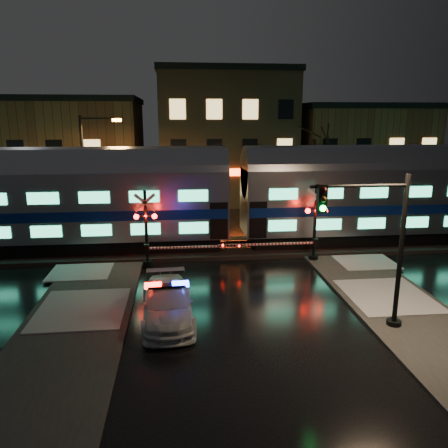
# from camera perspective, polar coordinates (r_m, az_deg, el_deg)

# --- Properties ---
(ground) EXTENTS (120.00, 120.00, 0.00)m
(ground) POSITION_cam_1_polar(r_m,az_deg,el_deg) (21.51, 0.98, -7.27)
(ground) COLOR black
(ground) RESTS_ON ground
(ballast) EXTENTS (90.00, 4.20, 0.24)m
(ballast) POSITION_cam_1_polar(r_m,az_deg,el_deg) (26.18, -0.34, -3.14)
(ballast) COLOR black
(ballast) RESTS_ON ground
(sidewalk_left) EXTENTS (4.00, 20.00, 0.12)m
(sidewalk_left) POSITION_cam_1_polar(r_m,az_deg,el_deg) (16.40, -20.23, -14.95)
(sidewalk_left) COLOR #2D2D2D
(sidewalk_left) RESTS_ON ground
(sidewalk_right) EXTENTS (4.00, 20.00, 0.12)m
(sidewalk_right) POSITION_cam_1_polar(r_m,az_deg,el_deg) (18.23, 24.73, -12.39)
(sidewalk_right) COLOR #2D2D2D
(sidewalk_right) RESTS_ON ground
(building_left) EXTENTS (14.00, 10.00, 9.00)m
(building_left) POSITION_cam_1_polar(r_m,az_deg,el_deg) (43.37, -20.26, 8.61)
(building_left) COLOR brown
(building_left) RESTS_ON ground
(building_mid) EXTENTS (12.00, 11.00, 11.50)m
(building_mid) POSITION_cam_1_polar(r_m,az_deg,el_deg) (42.72, 0.03, 11.06)
(building_mid) COLOR brown
(building_mid) RESTS_ON ground
(building_right) EXTENTS (12.00, 10.00, 8.50)m
(building_right) POSITION_cam_1_polar(r_m,az_deg,el_deg) (45.55, 16.78, 8.76)
(building_right) COLOR brown
(building_right) RESTS_ON ground
(train) EXTENTS (51.00, 3.12, 5.92)m
(train) POSITION_cam_1_polar(r_m,az_deg,el_deg) (25.51, 1.47, 3.96)
(train) COLOR black
(train) RESTS_ON ballast
(police_car) EXTENTS (2.20, 4.90, 1.56)m
(police_car) POSITION_cam_1_polar(r_m,az_deg,el_deg) (17.30, -7.40, -10.25)
(police_car) COLOR silver
(police_car) RESTS_ON ground
(crossing_signal_right) EXTENTS (6.01, 0.67, 4.25)m
(crossing_signal_right) POSITION_cam_1_polar(r_m,az_deg,el_deg) (24.05, 11.01, -0.85)
(crossing_signal_right) COLOR black
(crossing_signal_right) RESTS_ON ground
(crossing_signal_left) EXTENTS (5.79, 0.66, 4.10)m
(crossing_signal_left) POSITION_cam_1_polar(r_m,az_deg,el_deg) (23.08, -9.22, -1.56)
(crossing_signal_left) COLOR black
(crossing_signal_left) RESTS_ON ground
(traffic_light) EXTENTS (3.75, 0.69, 5.80)m
(traffic_light) POSITION_cam_1_polar(r_m,az_deg,el_deg) (16.56, 19.40, -3.26)
(traffic_light) COLOR black
(traffic_light) RESTS_ON ground
(streetlight) EXTENTS (2.63, 0.28, 7.86)m
(streetlight) POSITION_cam_1_polar(r_m,az_deg,el_deg) (29.69, -17.34, 6.95)
(streetlight) COLOR black
(streetlight) RESTS_ON ground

